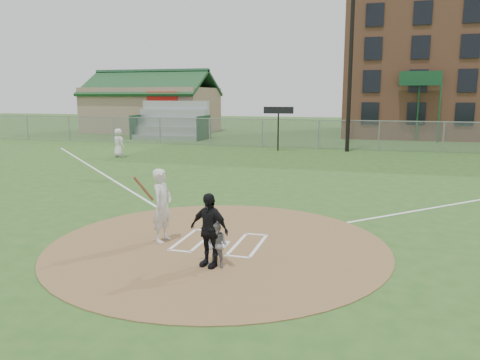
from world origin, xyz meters
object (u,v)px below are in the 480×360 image
(batter_at_plate, at_px, (162,205))
(catcher, at_px, (217,245))
(ondeck_player, at_px, (118,143))
(umpire, at_px, (209,230))
(home_plate, at_px, (219,244))

(batter_at_plate, bearing_deg, catcher, -35.38)
(catcher, xyz_separation_m, batter_at_plate, (-1.91, 1.36, 0.44))
(catcher, distance_m, ondeck_player, 19.65)
(umpire, relative_size, batter_at_plate, 0.87)
(catcher, relative_size, ondeck_player, 0.58)
(umpire, xyz_separation_m, ondeck_player, (-11.39, 15.83, 0.03))
(ondeck_player, height_order, batter_at_plate, batter_at_plate)
(catcher, bearing_deg, umpire, -178.06)
(home_plate, distance_m, batter_at_plate, 1.72)
(home_plate, distance_m, umpire, 1.66)
(home_plate, bearing_deg, batter_at_plate, -175.53)
(umpire, height_order, ondeck_player, ondeck_player)
(home_plate, height_order, catcher, catcher)
(umpire, bearing_deg, batter_at_plate, 158.11)
(home_plate, height_order, ondeck_player, ondeck_player)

